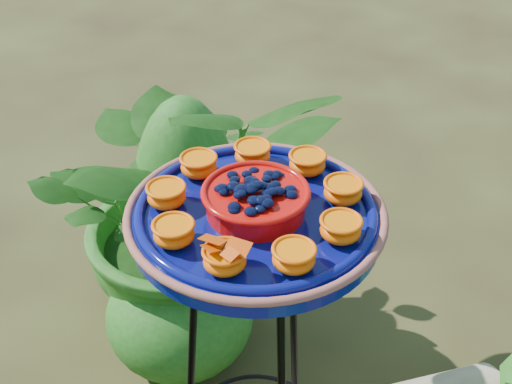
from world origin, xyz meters
TOP-DOWN VIEW (x-y plane):
  - tripod_stand at (-0.10, 0.10)m, footprint 0.34×0.34m
  - feeder_dish at (-0.10, 0.10)m, footprint 0.48×0.48m
  - shrub_back_left at (-0.51, 0.57)m, footprint 0.98×0.97m

SIDE VIEW (x-z plane):
  - shrub_back_left at x=-0.51m, z-range 0.00..0.82m
  - tripod_stand at x=-0.10m, z-range 0.08..0.87m
  - feeder_dish at x=-0.10m, z-range 0.78..0.87m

